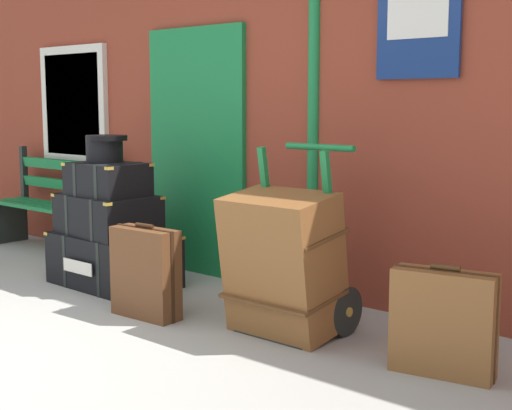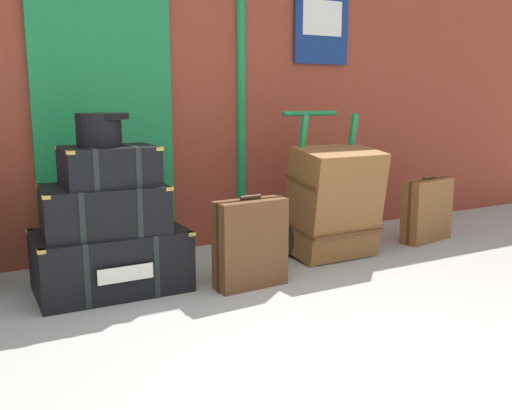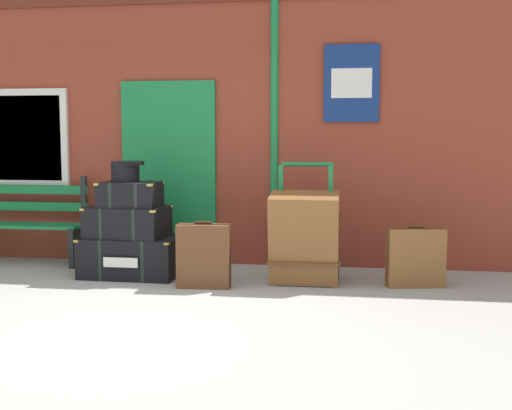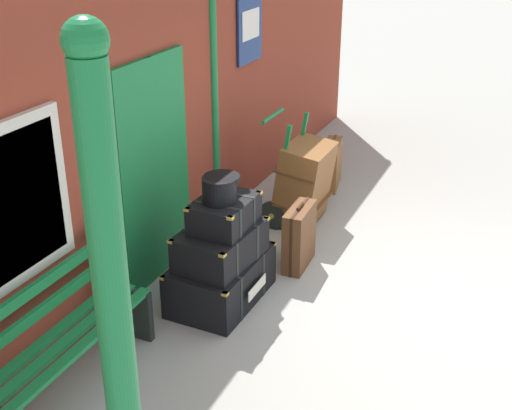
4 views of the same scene
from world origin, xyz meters
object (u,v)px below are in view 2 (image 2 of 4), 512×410
Objects in this scene: large_brown_trunk at (335,203)px; suitcase_caramel at (251,244)px; steamer_trunk_base at (111,260)px; steamer_trunk_top at (109,166)px; suitcase_beige at (427,210)px; porters_trolley at (322,221)px; steamer_trunk_middle at (104,209)px; round_hatbox at (100,127)px.

large_brown_trunk is 1.02m from suitcase_caramel.
large_brown_trunk is (1.83, -0.10, 0.26)m from steamer_trunk_base.
steamer_trunk_top reaches higher than suitcase_beige.
steamer_trunk_top is 0.66× the size of large_brown_trunk.
steamer_trunk_top reaches higher than steamer_trunk_base.
steamer_trunk_base is at bearing 154.73° from suitcase_caramel.
steamer_trunk_base is 1.85m from large_brown_trunk.
porters_trolley is 0.26m from large_brown_trunk.
steamer_trunk_base is at bearing 178.72° from suitcase_beige.
round_hatbox is (-0.00, -0.01, 0.54)m from steamer_trunk_middle.
porters_trolley is at bearing 2.34° from steamer_trunk_base.
suitcase_beige is 2.08m from suitcase_caramel.
steamer_trunk_top is (0.01, -0.04, 0.66)m from steamer_trunk_base.
porters_trolley is (1.83, 0.07, 0.06)m from steamer_trunk_base.
suitcase_beige reaches higher than steamer_trunk_base.
steamer_trunk_base is 2.96× the size of round_hatbox.
round_hatbox reaches higher than large_brown_trunk.
large_brown_trunk is at bearing -2.09° from round_hatbox.
large_brown_trunk is at bearing -1.66° from steamer_trunk_top.
steamer_trunk_middle is 1.89m from porters_trolley.
steamer_trunk_top is 0.92× the size of suitcase_caramel.
large_brown_trunk is at bearing -3.05° from steamer_trunk_base.
suitcase_caramel is (0.91, -0.39, -0.27)m from steamer_trunk_middle.
round_hatbox is 0.37× the size of large_brown_trunk.
steamer_trunk_base is at bearing 39.07° from round_hatbox.
round_hatbox is 3.08m from suitcase_beige.
round_hatbox is at bearing 179.30° from suitcase_beige.
suitcase_beige is 0.93× the size of suitcase_caramel.
round_hatbox is at bearing 157.15° from suitcase_caramel.
steamer_trunk_base is at bearing -177.66° from porters_trolley.
suitcase_caramel is at bearing -170.36° from suitcase_beige.
steamer_trunk_top is at bearing -79.49° from steamer_trunk_base.
steamer_trunk_top is 0.26m from round_hatbox.
large_brown_trunk is 1.11m from suitcase_beige.
large_brown_trunk reaches higher than suitcase_caramel.
steamer_trunk_top is 0.51× the size of porters_trolley.
round_hatbox is at bearing -119.32° from steamer_trunk_middle.
steamer_trunk_base is at bearing 176.95° from large_brown_trunk.
suitcase_beige is (2.92, -0.07, 0.08)m from steamer_trunk_base.
steamer_trunk_middle is at bearing -176.99° from porters_trolley.
suitcase_caramel is at bearing -23.24° from steamer_trunk_middle.
steamer_trunk_top is 1.87m from large_brown_trunk.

